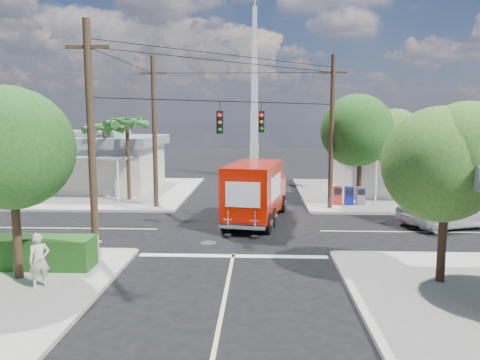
{
  "coord_description": "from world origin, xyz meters",
  "views": [
    {
      "loc": [
        1.07,
        -22.28,
        5.51
      ],
      "look_at": [
        0.0,
        2.0,
        2.2
      ],
      "focal_mm": 35.0,
      "sensor_mm": 36.0,
      "label": 1
    }
  ],
  "objects": [
    {
      "name": "pedestrian",
      "position": [
        -5.88,
        -8.34,
        1.02
      ],
      "size": [
        0.76,
        0.72,
        1.75
      ],
      "primitive_type": "imported",
      "rotation": [
        0.0,
        0.0,
        0.66
      ],
      "color": "beige",
      "rests_on": "sidewalk_sw"
    },
    {
      "name": "tree_sw_front",
      "position": [
        -6.99,
        -7.54,
        4.33
      ],
      "size": [
        3.88,
        3.78,
        6.03
      ],
      "color": "#422D1C",
      "rests_on": "sidewalk_sw"
    },
    {
      "name": "picket_fence",
      "position": [
        -7.8,
        -5.6,
        0.68
      ],
      "size": [
        5.94,
        0.06,
        1.0
      ],
      "color": "silver",
      "rests_on": "sidewalk_sw"
    },
    {
      "name": "building_nw",
      "position": [
        -12.0,
        12.46,
        2.22
      ],
      "size": [
        10.8,
        10.2,
        4.3
      ],
      "color": "beige",
      "rests_on": "sidewalk_nw"
    },
    {
      "name": "utility_poles",
      "position": [
        -1.58,
        1.6,
        4.67
      ],
      "size": [
        12.0,
        10.68,
        9.0
      ],
      "color": "#473321",
      "rests_on": "ground"
    },
    {
      "name": "road_markings",
      "position": [
        0.0,
        -1.47,
        0.01
      ],
      "size": [
        32.0,
        32.0,
        0.01
      ],
      "color": "beige",
      "rests_on": "ground"
    },
    {
      "name": "tree_se",
      "position": [
        7.01,
        -7.24,
        4.04
      ],
      "size": [
        3.67,
        3.54,
        5.62
      ],
      "color": "#422D1C",
      "rests_on": "sidewalk_se"
    },
    {
      "name": "palm_nw_front",
      "position": [
        -7.5,
        7.5,
        5.04
      ],
      "size": [
        3.01,
        3.08,
        5.59
      ],
      "color": "#422D1C",
      "rests_on": "sidewalk_nw"
    },
    {
      "name": "ground",
      "position": [
        0.0,
        0.0,
        0.0
      ],
      "size": [
        120.0,
        120.0,
        0.0
      ],
      "primitive_type": "plane",
      "color": "black",
      "rests_on": "ground"
    },
    {
      "name": "radio_tower",
      "position": [
        0.5,
        20.0,
        5.64
      ],
      "size": [
        0.8,
        0.8,
        17.0
      ],
      "color": "silver",
      "rests_on": "ground"
    },
    {
      "name": "hedge_sw",
      "position": [
        -8.0,
        -6.4,
        0.69
      ],
      "size": [
        6.2,
        1.2,
        1.1
      ],
      "primitive_type": "cube",
      "color": "#194113",
      "rests_on": "sidewalk_sw"
    },
    {
      "name": "sidewalk_ne",
      "position": [
        10.88,
        10.88,
        0.07
      ],
      "size": [
        14.12,
        14.12,
        0.14
      ],
      "color": "gray",
      "rests_on": "ground"
    },
    {
      "name": "building_ne",
      "position": [
        12.5,
        11.97,
        2.32
      ],
      "size": [
        11.8,
        10.2,
        4.5
      ],
      "color": "white",
      "rests_on": "sidewalk_ne"
    },
    {
      "name": "sidewalk_nw",
      "position": [
        -10.88,
        10.88,
        0.07
      ],
      "size": [
        14.12,
        14.12,
        0.14
      ],
      "color": "gray",
      "rests_on": "ground"
    },
    {
      "name": "vending_boxes",
      "position": [
        6.5,
        6.2,
        0.69
      ],
      "size": [
        1.9,
        0.5,
        1.1
      ],
      "color": "red",
      "rests_on": "sidewalk_ne"
    },
    {
      "name": "delivery_truck",
      "position": [
        0.85,
        1.91,
        1.6
      ],
      "size": [
        3.43,
        7.54,
        3.15
      ],
      "color": "black",
      "rests_on": "ground"
    },
    {
      "name": "tree_ne_back",
      "position": [
        9.81,
        8.96,
        4.19
      ],
      "size": [
        3.77,
        3.66,
        5.82
      ],
      "color": "#422D1C",
      "rests_on": "sidewalk_ne"
    },
    {
      "name": "parked_car",
      "position": [
        10.82,
        1.33,
        0.76
      ],
      "size": [
        6.01,
        4.24,
        1.52
      ],
      "primitive_type": "imported",
      "rotation": [
        0.0,
        0.0,
        1.92
      ],
      "color": "silver",
      "rests_on": "ground"
    },
    {
      "name": "palm_nw_back",
      "position": [
        -9.5,
        9.0,
        4.67
      ],
      "size": [
        3.01,
        3.08,
        5.19
      ],
      "color": "#422D1C",
      "rests_on": "sidewalk_nw"
    },
    {
      "name": "tree_ne_front",
      "position": [
        7.21,
        6.76,
        4.77
      ],
      "size": [
        4.21,
        4.14,
        6.66
      ],
      "color": "#422D1C",
      "rests_on": "sidewalk_ne"
    }
  ]
}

